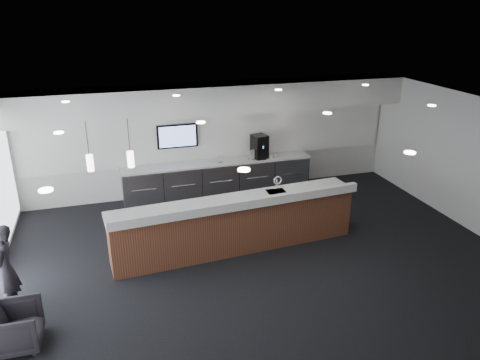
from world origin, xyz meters
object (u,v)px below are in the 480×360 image
object	(u,v)px
armchair	(15,327)
lounge_guest	(5,270)
coffee_machine	(259,146)
service_counter	(236,224)

from	to	relation	value
armchair	lounge_guest	size ratio (longest dim) A/B	0.48
armchair	coffee_machine	bearing A→B (deg)	-47.28
coffee_machine	lounge_guest	xyz separation A→B (m)	(-5.75, -3.88, -0.47)
armchair	lounge_guest	bearing A→B (deg)	13.10
service_counter	lounge_guest	xyz separation A→B (m)	(-4.23, -0.96, 0.22)
coffee_machine	lounge_guest	world-z (taller)	lounge_guest
service_counter	lounge_guest	bearing A→B (deg)	-171.62
coffee_machine	armchair	bearing A→B (deg)	-151.07
service_counter	coffee_machine	distance (m)	3.36
service_counter	armchair	bearing A→B (deg)	-158.74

